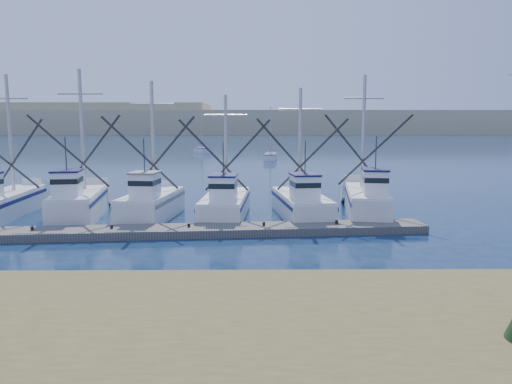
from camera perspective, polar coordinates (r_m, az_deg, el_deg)
ground at (r=20.03m, az=1.86°, el=-9.30°), size 500.00×500.00×0.00m
floating_dock at (r=27.03m, az=-14.06°, el=-4.46°), size 31.61×4.81×0.42m
dune_ridge at (r=229.08m, az=-0.44°, el=7.97°), size 360.00×60.00×10.00m
trawler_fleet at (r=31.91m, az=-13.50°, el=-1.14°), size 30.80×9.40×9.81m
sailboat_near at (r=76.32m, az=1.66°, el=4.07°), size 2.25×6.29×8.10m
sailboat_far at (r=93.07m, az=-6.20°, el=4.78°), size 3.64×5.47×8.10m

